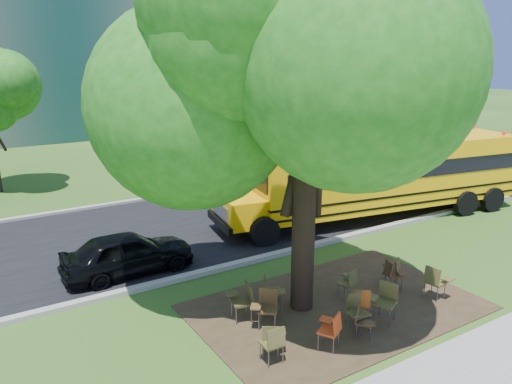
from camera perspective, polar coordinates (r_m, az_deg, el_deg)
ground at (r=12.74m, az=4.18°, el=-13.24°), size 160.00×160.00×0.00m
dirt_patch at (r=12.95m, az=9.19°, el=-12.82°), size 7.00×4.50×0.03m
asphalt_road at (r=18.35m, az=-8.80°, el=-4.11°), size 80.00×8.00×0.04m
kerb_near at (r=14.98m, az=-2.64°, el=-8.34°), size 80.00×0.25×0.14m
kerb_far at (r=22.00m, az=-13.07°, el=-0.89°), size 80.00×0.25×0.14m
bg_tree_3 at (r=27.28m, az=0.60°, el=13.19°), size 5.60×5.60×7.84m
bg_tree_4 at (r=31.62m, az=14.20°, el=11.80°), size 5.00×5.00×6.85m
main_tree at (r=11.32m, az=5.89°, el=12.55°), size 7.20×7.20×9.16m
school_bus at (r=19.80m, az=14.48°, el=2.17°), size 12.45×4.55×2.99m
chair_0 at (r=10.50m, az=2.07°, el=-16.61°), size 0.58×0.51×0.87m
chair_1 at (r=10.72m, az=1.81°, el=-16.23°), size 0.66×0.52×0.77m
chair_2 at (r=11.05m, az=8.65°, el=-15.04°), size 0.58×0.71×0.86m
chair_3 at (r=11.79m, az=11.36°, el=-12.95°), size 0.60×0.53×0.91m
chair_4 at (r=12.23m, az=12.00°, el=-12.08°), size 0.72×0.57×0.85m
chair_5 at (r=11.59m, az=12.05°, el=-14.01°), size 0.52×0.66×0.77m
chair_6 at (r=12.34m, az=14.53°, el=-11.64°), size 0.76×0.65×0.96m
chair_7 at (r=13.68m, az=19.84°, el=-9.39°), size 0.62×0.62×0.93m
chair_8 at (r=11.99m, az=-1.46°, el=-11.96°), size 0.56×0.71×0.95m
chair_9 at (r=11.73m, az=1.23°, el=-12.70°), size 0.80×0.63×0.93m
chair_10 at (r=12.48m, az=1.65°, el=-10.96°), size 0.60×0.76×0.90m
chair_11 at (r=13.20m, az=10.59°, el=-9.95°), size 0.55×0.58×0.82m
chair_12 at (r=13.93m, az=15.36°, el=-8.84°), size 0.51×0.65×0.82m
chair_13 at (r=14.10m, az=15.38°, el=-8.50°), size 0.56×0.68×0.83m
black_car at (r=14.80m, az=-14.40°, el=-6.78°), size 3.74×1.55×1.27m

